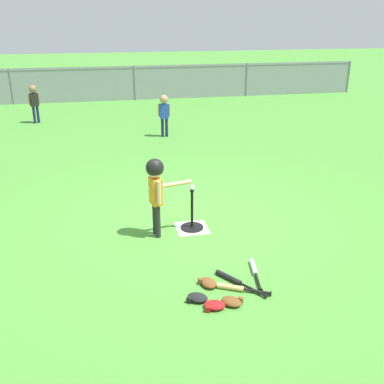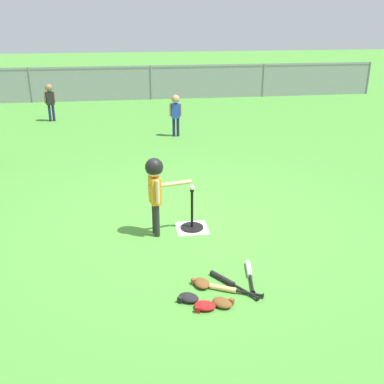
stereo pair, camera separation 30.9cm
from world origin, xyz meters
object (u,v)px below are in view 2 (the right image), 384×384
at_px(fielder_deep_right, 50,97).
at_px(spare_bat_wood, 229,289).
at_px(baseball_on_tee, 192,187).
at_px(glove_near_bats, 205,306).
at_px(spare_bat_silver, 249,272).
at_px(glove_by_plate, 201,283).
at_px(glove_outfield_drop, 188,298).
at_px(batter_child, 155,181).
at_px(spare_bat_black, 227,281).
at_px(fielder_near_right, 176,110).
at_px(glove_tossed_aside, 223,303).
at_px(batting_tee, 192,223).

height_order(fielder_deep_right, spare_bat_wood, fielder_deep_right).
height_order(baseball_on_tee, glove_near_bats, baseball_on_tee).
bearing_deg(spare_bat_silver, fielder_deep_right, 111.81).
xyz_separation_m(spare_bat_wood, glove_by_plate, (-0.28, 0.15, 0.01)).
relative_size(fielder_deep_right, glove_outfield_drop, 3.76).
bearing_deg(glove_near_bats, batter_child, 101.81).
bearing_deg(spare_bat_black, baseball_on_tee, 97.52).
bearing_deg(fielder_near_right, baseball_on_tee, -93.90).
bearing_deg(baseball_on_tee, batter_child, -167.60).
bearing_deg(fielder_deep_right, batter_child, -71.81).
xyz_separation_m(fielder_deep_right, glove_near_bats, (2.75, -9.00, -0.62)).
relative_size(fielder_near_right, spare_bat_black, 1.67).
height_order(batter_child, spare_bat_wood, batter_child).
xyz_separation_m(fielder_near_right, glove_by_plate, (-0.45, -6.46, -0.61)).
bearing_deg(fielder_deep_right, glove_outfield_drop, -73.58).
height_order(fielder_near_right, glove_near_bats, fielder_near_right).
bearing_deg(glove_outfield_drop, spare_bat_wood, 11.67).
bearing_deg(spare_bat_wood, glove_tossed_aside, -116.52).
height_order(glove_by_plate, glove_tossed_aside, same).
relative_size(batter_child, fielder_deep_right, 1.07).
relative_size(fielder_deep_right, glove_near_bats, 3.99).
bearing_deg(baseball_on_tee, fielder_near_right, 86.10).
height_order(baseball_on_tee, spare_bat_black, baseball_on_tee).
xyz_separation_m(glove_tossed_aside, glove_outfield_drop, (-0.34, 0.14, 0.00)).
bearing_deg(glove_outfield_drop, fielder_deep_right, 106.42).
bearing_deg(fielder_deep_right, glove_tossed_aside, -71.83).
xyz_separation_m(baseball_on_tee, spare_bat_black, (0.19, -1.42, -0.59)).
bearing_deg(batter_child, glove_tossed_aside, -71.89).
distance_m(batter_child, glove_tossed_aside, 1.94).
bearing_deg(glove_tossed_aside, glove_near_bats, -172.18).
bearing_deg(glove_tossed_aside, batter_child, 108.11).
bearing_deg(glove_tossed_aside, fielder_near_right, 87.59).
xyz_separation_m(batting_tee, spare_bat_black, (0.19, -1.42, -0.06)).
bearing_deg(batter_child, glove_near_bats, -78.19).
bearing_deg(spare_bat_wood, batter_child, 114.58).
xyz_separation_m(spare_bat_silver, glove_by_plate, (-0.59, -0.15, 0.01)).
bearing_deg(baseball_on_tee, spare_bat_wood, -83.82).
distance_m(glove_by_plate, glove_near_bats, 0.41).
xyz_separation_m(batter_child, glove_outfield_drop, (0.21, -1.56, -0.74)).
relative_size(batter_child, fielder_near_right, 1.08).
bearing_deg(batter_child, fielder_near_right, 80.69).
bearing_deg(glove_outfield_drop, baseball_on_tee, 80.31).
bearing_deg(baseball_on_tee, glove_near_bats, -94.35).
bearing_deg(spare_bat_black, spare_bat_wood, -95.81).
relative_size(batting_tee, spare_bat_wood, 1.05).
distance_m(glove_near_bats, glove_tossed_aside, 0.20).
distance_m(baseball_on_tee, spare_bat_silver, 1.48).
xyz_separation_m(fielder_near_right, fielder_deep_right, (-3.23, 2.13, 0.01)).
bearing_deg(glove_tossed_aside, spare_bat_black, 71.39).
bearing_deg(glove_outfield_drop, batter_child, 97.83).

